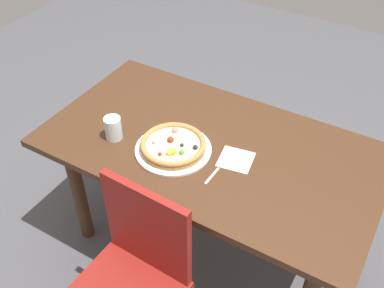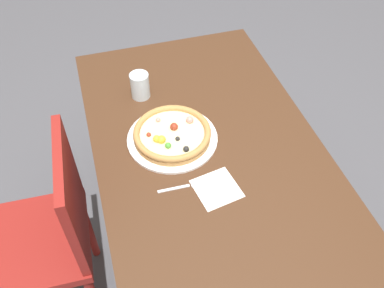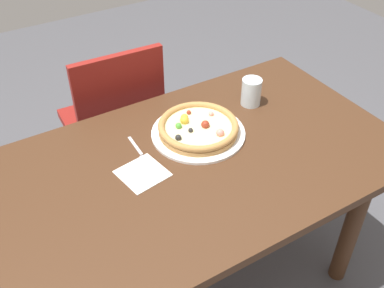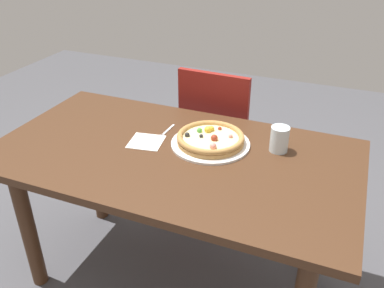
{
  "view_description": "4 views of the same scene",
  "coord_description": "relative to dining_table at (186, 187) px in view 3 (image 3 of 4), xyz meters",
  "views": [
    {
      "loc": [
        0.69,
        -1.33,
        2.04
      ],
      "look_at": [
        -0.06,
        -0.06,
        0.75
      ],
      "focal_mm": 41.97,
      "sensor_mm": 36.0,
      "label": 1
    },
    {
      "loc": [
        0.92,
        -0.35,
        1.85
      ],
      "look_at": [
        -0.06,
        -0.06,
        0.75
      ],
      "focal_mm": 39.08,
      "sensor_mm": 36.0,
      "label": 2
    },
    {
      "loc": [
        0.56,
        0.96,
        1.72
      ],
      "look_at": [
        -0.06,
        -0.06,
        0.75
      ],
      "focal_mm": 42.27,
      "sensor_mm": 36.0,
      "label": 3
    },
    {
      "loc": [
        -0.62,
        1.31,
        1.58
      ],
      "look_at": [
        -0.06,
        -0.06,
        0.75
      ],
      "focal_mm": 38.22,
      "sensor_mm": 36.0,
      "label": 4
    }
  ],
  "objects": [
    {
      "name": "dining_table",
      "position": [
        0.0,
        0.0,
        0.0
      ],
      "size": [
        1.5,
        0.82,
        0.73
      ],
      "color": "#472B19",
      "rests_on": "ground"
    },
    {
      "name": "chair_near",
      "position": [
        0.0,
        -0.62,
        -0.12
      ],
      "size": [
        0.42,
        0.42,
        0.9
      ],
      "rotation": [
        0.0,
        0.0,
        3.1
      ],
      "color": "maroon",
      "rests_on": "ground"
    },
    {
      "name": "plate",
      "position": [
        -0.12,
        -0.12,
        0.11
      ],
      "size": [
        0.34,
        0.34,
        0.01
      ],
      "primitive_type": "cylinder",
      "color": "white",
      "rests_on": "dining_table"
    },
    {
      "name": "pizza",
      "position": [
        -0.12,
        -0.12,
        0.14
      ],
      "size": [
        0.29,
        0.29,
        0.05
      ],
      "color": "#B78447",
      "rests_on": "plate"
    },
    {
      "name": "fork",
      "position": [
        0.1,
        -0.13,
        0.11
      ],
      "size": [
        0.02,
        0.17,
        0.0
      ],
      "rotation": [
        0.0,
        0.0,
        1.54
      ],
      "color": "silver",
      "rests_on": "dining_table"
    },
    {
      "name": "drinking_glass",
      "position": [
        -0.4,
        -0.18,
        0.16
      ],
      "size": [
        0.08,
        0.08,
        0.11
      ],
      "primitive_type": "cylinder",
      "color": "silver",
      "rests_on": "dining_table"
    },
    {
      "name": "napkin",
      "position": [
        0.14,
        -0.03,
        0.11
      ],
      "size": [
        0.16,
        0.16,
        0.0
      ],
      "primitive_type": "cube",
      "rotation": [
        0.0,
        0.0,
        0.17
      ],
      "color": "white",
      "rests_on": "dining_table"
    }
  ]
}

